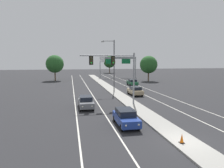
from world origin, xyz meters
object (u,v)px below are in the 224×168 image
object	(u,v)px
car_oncoming_grey	(86,102)
tree_far_left_b	(55,64)
street_lamp_median	(113,63)
car_oncoming_blue	(126,117)
highway_sign_gantry	(118,61)
traffic_cone_median_nose	(182,138)
car_receding_green	(132,82)
tree_far_right_c	(110,62)
tree_far_right_b	(149,65)
overhead_signal_mast	(117,67)
car_receding_tan	(135,91)

from	to	relation	value
car_oncoming_grey	tree_far_left_b	world-z (taller)	tree_far_left_b
street_lamp_median	car_oncoming_blue	world-z (taller)	street_lamp_median
highway_sign_gantry	tree_far_left_b	xyz separation A→B (m)	(-21.40, -6.11, -1.02)
traffic_cone_median_nose	tree_far_left_b	xyz separation A→B (m)	(-12.73, 52.52, 4.63)
car_receding_green	tree_far_right_c	distance (m)	51.02
tree_far_left_b	tree_far_right_b	distance (m)	28.63
traffic_cone_median_nose	car_oncoming_grey	bearing A→B (deg)	114.51
highway_sign_gantry	overhead_signal_mast	bearing A→B (deg)	-103.26
car_oncoming_blue	car_oncoming_grey	world-z (taller)	same
street_lamp_median	car_oncoming_grey	distance (m)	14.58
highway_sign_gantry	tree_far_right_c	bearing A→B (deg)	85.55
overhead_signal_mast	street_lamp_median	bearing A→B (deg)	81.16
car_oncoming_grey	highway_sign_gantry	distance (m)	47.77
street_lamp_median	tree_far_right_c	distance (m)	61.96
car_oncoming_blue	tree_far_left_b	distance (m)	48.34
tree_far_left_b	tree_far_right_c	world-z (taller)	tree_far_right_c
car_oncoming_grey	tree_far_left_b	xyz separation A→B (m)	(-6.56, 38.98, 4.32)
overhead_signal_mast	car_oncoming_grey	bearing A→B (deg)	-168.41
highway_sign_gantry	tree_far_left_b	world-z (taller)	tree_far_left_b
street_lamp_median	highway_sign_gantry	bearing A→B (deg)	75.25
overhead_signal_mast	tree_far_right_c	xyz separation A→B (m)	(12.61, 72.32, 0.03)
highway_sign_gantry	tree_far_right_b	size ratio (longest dim) A/B	1.75
overhead_signal_mast	tree_far_right_c	size ratio (longest dim) A/B	0.93
car_oncoming_grey	car_receding_tan	distance (m)	12.83
car_oncoming_blue	traffic_cone_median_nose	world-z (taller)	car_oncoming_blue
car_oncoming_grey	car_receding_tan	xyz separation A→B (m)	(9.55, 8.56, 0.00)
car_oncoming_grey	tree_far_left_b	size ratio (longest dim) A/B	0.57
street_lamp_median	tree_far_right_b	xyz separation A→B (m)	(15.02, 19.78, -0.82)
car_oncoming_grey	tree_far_right_b	xyz separation A→B (m)	(21.20, 32.00, 4.15)
car_receding_tan	tree_far_left_b	world-z (taller)	tree_far_left_b
tree_far_left_b	tree_far_right_c	distance (m)	41.59
tree_far_right_b	car_receding_tan	bearing A→B (deg)	-116.42
car_receding_green	car_oncoming_grey	bearing A→B (deg)	-120.50
car_receding_tan	tree_far_right_b	bearing A→B (deg)	63.58
overhead_signal_mast	highway_sign_gantry	size ratio (longest dim) A/B	0.58
tree_far_left_b	street_lamp_median	bearing A→B (deg)	-64.52
overhead_signal_mast	traffic_cone_median_nose	xyz separation A→B (m)	(1.75, -14.44, -4.84)
car_oncoming_blue	highway_sign_gantry	bearing A→B (deg)	77.73
car_receding_tan	car_receding_green	size ratio (longest dim) A/B	1.00
highway_sign_gantry	tree_far_right_c	size ratio (longest dim) A/B	1.61
overhead_signal_mast	traffic_cone_median_nose	world-z (taller)	overhead_signal_mast
overhead_signal_mast	tree_far_right_b	world-z (taller)	tree_far_right_b
highway_sign_gantry	traffic_cone_median_nose	bearing A→B (deg)	-98.41
overhead_signal_mast	highway_sign_gantry	bearing A→B (deg)	76.74
car_oncoming_blue	overhead_signal_mast	bearing A→B (deg)	82.71
overhead_signal_mast	tree_far_left_b	bearing A→B (deg)	106.09
car_receding_green	tree_far_left_b	distance (m)	26.13
car_receding_green	tree_far_left_b	world-z (taller)	tree_far_left_b
car_receding_green	tree_far_right_b	world-z (taller)	tree_far_right_b
car_receding_tan	highway_sign_gantry	xyz separation A→B (m)	(5.28, 36.53, 5.34)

